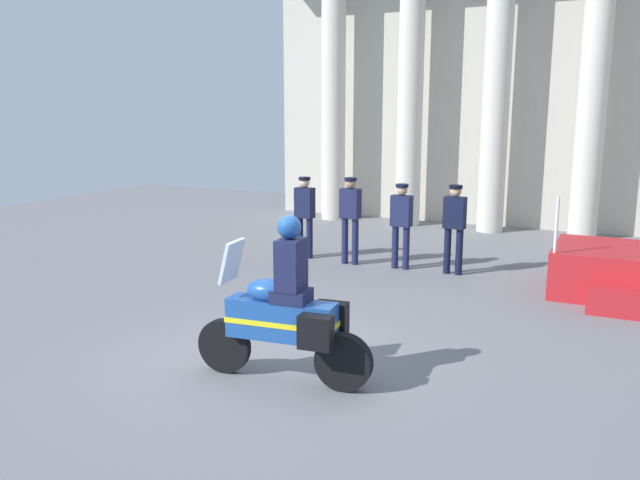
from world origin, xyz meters
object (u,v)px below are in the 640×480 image
object	(u,v)px
officer_in_row_0	(305,211)
officer_in_row_2	(401,219)
officer_in_row_3	(454,222)
motorcycle_with_rider	(287,314)
officer_in_row_1	(350,213)

from	to	relation	value
officer_in_row_0	officer_in_row_2	distance (m)	2.07
officer_in_row_3	motorcycle_with_rider	size ratio (longest dim) A/B	0.79
motorcycle_with_rider	officer_in_row_2	bearing A→B (deg)	-89.76
officer_in_row_1	officer_in_row_3	size ratio (longest dim) A/B	1.03
officer_in_row_1	officer_in_row_3	bearing A→B (deg)	-172.63
officer_in_row_3	motorcycle_with_rider	bearing A→B (deg)	90.24
officer_in_row_0	officer_in_row_3	size ratio (longest dim) A/B	1.00
officer_in_row_2	officer_in_row_3	xyz separation A→B (m)	(1.01, 0.03, 0.02)
officer_in_row_2	motorcycle_with_rider	bearing A→B (deg)	100.58
officer_in_row_0	officer_in_row_3	xyz separation A→B (m)	(3.08, -0.02, -0.00)
officer_in_row_0	officer_in_row_1	xyz separation A→B (m)	(1.05, -0.11, 0.03)
officer_in_row_1	officer_in_row_2	world-z (taller)	officer_in_row_1
officer_in_row_0	motorcycle_with_rider	bearing A→B (deg)	119.97
officer_in_row_0	officer_in_row_3	world-z (taller)	officer_in_row_0
officer_in_row_3	motorcycle_with_rider	xyz separation A→B (m)	(-0.44, -5.59, -0.18)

